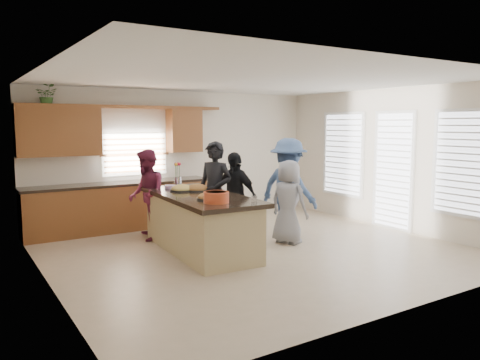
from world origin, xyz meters
TOP-DOWN VIEW (x-y plane):
  - floor at (0.00, 0.00)m, footprint 6.50×6.50m
  - room_shell at (0.00, 0.00)m, footprint 6.52×6.02m
  - back_cabinetry at (-1.47, 2.73)m, footprint 4.08×0.66m
  - right_wall_glazing at (3.22, -0.13)m, footprint 0.06×4.00m
  - island at (-0.81, 0.46)m, footprint 1.30×2.76m
  - platter_front at (-0.93, -0.06)m, footprint 0.38×0.38m
  - platter_mid at (-0.65, 0.87)m, footprint 0.43×0.43m
  - platter_back at (-0.89, 0.98)m, footprint 0.41×0.41m
  - salad_bowl at (-0.99, -0.41)m, footprint 0.37×0.37m
  - clear_cup at (-0.50, -0.67)m, footprint 0.09×0.09m
  - plate_stack at (-0.91, 1.40)m, footprint 0.21×0.21m
  - flower_vase at (-0.63, 1.70)m, footprint 0.14×0.14m
  - potted_plant at (-2.67, 2.82)m, footprint 0.46×0.43m
  - woman_left_back at (-0.39, 0.72)m, footprint 0.70×0.78m
  - woman_left_mid at (-1.26, 1.67)m, footprint 0.82×0.94m
  - woman_left_front at (0.06, 0.81)m, footprint 0.72×1.01m
  - woman_right_back at (1.06, 0.51)m, footprint 0.98×1.33m
  - woman_right_front at (0.74, 0.10)m, footprint 0.67×0.83m

SIDE VIEW (x-z plane):
  - floor at x=0.00m, z-range 0.00..0.00m
  - island at x=-0.81m, z-range -0.02..0.93m
  - woman_right_front at x=0.74m, z-range 0.00..1.47m
  - woman_left_front at x=0.06m, z-range 0.00..1.60m
  - woman_left_mid at x=-1.26m, z-range 0.00..1.65m
  - woman_left_back at x=-0.39m, z-range 0.00..1.80m
  - back_cabinetry at x=-1.47m, z-range -0.32..2.14m
  - woman_right_back at x=1.06m, z-range 0.00..1.83m
  - platter_front at x=-0.93m, z-range 0.90..1.05m
  - plate_stack at x=-0.91m, z-range 0.95..1.00m
  - platter_back at x=-0.89m, z-range 0.89..1.06m
  - platter_mid at x=-0.65m, z-range 0.89..1.06m
  - clear_cup at x=-0.50m, z-range 0.95..1.04m
  - salad_bowl at x=-0.99m, z-range 0.96..1.12m
  - flower_vase at x=-0.63m, z-range 0.95..1.38m
  - right_wall_glazing at x=3.22m, z-range 0.22..2.47m
  - room_shell at x=0.00m, z-range 0.50..3.31m
  - potted_plant at x=-2.67m, z-range 2.40..2.81m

